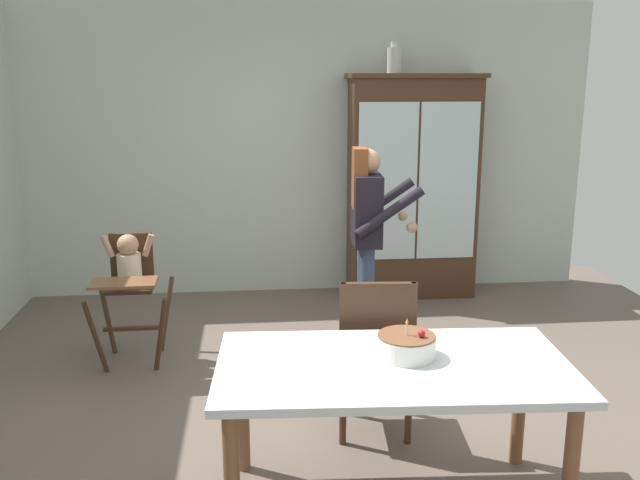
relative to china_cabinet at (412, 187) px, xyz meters
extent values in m
plane|color=#66564C|center=(-0.96, -2.37, -1.03)|extent=(6.24, 6.24, 0.00)
cube|color=beige|center=(-0.96, 0.26, 0.32)|extent=(5.32, 0.06, 2.70)
cube|color=#422819|center=(0.00, 0.00, -0.03)|extent=(1.16, 0.42, 2.01)
cube|color=#422819|center=(0.00, 0.00, 1.00)|extent=(1.22, 0.48, 0.04)
cube|color=silver|center=(-0.27, -0.21, 0.07)|extent=(0.53, 0.01, 1.41)
cube|color=silver|center=(0.27, -0.21, 0.07)|extent=(0.53, 0.01, 1.41)
cube|color=#422819|center=(0.00, 0.00, 0.07)|extent=(1.08, 0.36, 0.02)
cylinder|color=#B2B7B2|center=(-0.20, 0.00, 1.13)|extent=(0.13, 0.13, 0.22)
cylinder|color=#B2B7B2|center=(-0.20, 0.00, 1.26)|extent=(0.07, 0.07, 0.05)
cylinder|color=#422819|center=(-2.57, -1.60, -0.75)|extent=(0.13, 0.14, 0.56)
cylinder|color=#422819|center=(-2.13, -1.59, -0.75)|extent=(0.14, 0.13, 0.56)
cylinder|color=#422819|center=(-2.58, -1.16, -0.75)|extent=(0.14, 0.13, 0.56)
cylinder|color=#422819|center=(-2.14, -1.15, -0.75)|extent=(0.13, 0.14, 0.56)
cube|color=#422819|center=(-2.35, -1.38, -0.78)|extent=(0.42, 0.05, 0.02)
cube|color=#422819|center=(-2.35, -1.38, -0.46)|extent=(0.35, 0.35, 0.02)
cube|color=#422819|center=(-2.36, -1.22, -0.28)|extent=(0.31, 0.04, 0.34)
cube|color=brown|center=(-2.35, -1.65, -0.35)|extent=(0.45, 0.25, 0.02)
cylinder|color=beige|center=(-2.35, -1.36, -0.34)|extent=(0.17, 0.17, 0.22)
sphere|color=tan|center=(-2.35, -1.36, -0.16)|extent=(0.15, 0.15, 0.15)
cylinder|color=tan|center=(-2.49, -1.36, -0.17)|extent=(0.10, 0.05, 0.17)
cylinder|color=tan|center=(-2.21, -1.35, -0.17)|extent=(0.10, 0.05, 0.17)
cylinder|color=#33425B|center=(-0.64, -1.37, -0.62)|extent=(0.11, 0.11, 0.82)
cylinder|color=#33425B|center=(-0.63, -1.20, -0.62)|extent=(0.11, 0.11, 0.82)
cube|color=black|center=(-0.64, -1.29, 0.05)|extent=(0.22, 0.37, 0.52)
cube|color=white|center=(-0.53, -1.29, 0.05)|extent=(0.01, 0.06, 0.49)
sphere|color=tan|center=(-0.64, -1.29, 0.40)|extent=(0.19, 0.19, 0.19)
cube|color=brown|center=(-0.69, -1.29, 0.28)|extent=(0.11, 0.20, 0.44)
cylinder|color=black|center=(-0.51, -1.50, 0.07)|extent=(0.49, 0.09, 0.37)
sphere|color=tan|center=(-0.35, -1.51, -0.04)|extent=(0.08, 0.08, 0.08)
cylinder|color=black|center=(-0.49, -1.10, 0.07)|extent=(0.49, 0.09, 0.37)
sphere|color=tan|center=(-0.33, -1.10, -0.04)|extent=(0.08, 0.08, 0.08)
cube|color=silver|center=(-0.83, -3.25, -0.31)|extent=(1.69, 0.95, 0.04)
cylinder|color=brown|center=(-0.12, -3.63, -0.68)|extent=(0.07, 0.07, 0.70)
cylinder|color=brown|center=(-1.54, -2.88, -0.68)|extent=(0.07, 0.07, 0.70)
cylinder|color=brown|center=(-0.08, -2.95, -0.68)|extent=(0.07, 0.07, 0.70)
cylinder|color=white|center=(-0.76, -3.18, -0.24)|extent=(0.28, 0.28, 0.10)
cylinder|color=brown|center=(-0.76, -3.18, -0.19)|extent=(0.27, 0.27, 0.01)
cylinder|color=#F2E5CC|center=(-0.76, -3.18, -0.15)|extent=(0.01, 0.01, 0.06)
cone|color=yellow|center=(-0.76, -3.18, -0.11)|extent=(0.02, 0.02, 0.02)
sphere|color=red|center=(-0.69, -3.22, -0.16)|extent=(0.04, 0.04, 0.04)
cylinder|color=#422819|center=(-0.59, -2.33, -0.81)|extent=(0.04, 0.04, 0.45)
cylinder|color=#422819|center=(-0.96, -2.31, -0.81)|extent=(0.04, 0.04, 0.45)
cylinder|color=#422819|center=(-0.62, -2.70, -0.81)|extent=(0.04, 0.04, 0.45)
cylinder|color=#422819|center=(-0.99, -2.68, -0.81)|extent=(0.04, 0.04, 0.45)
cube|color=brown|center=(-0.79, -2.50, -0.57)|extent=(0.47, 0.47, 0.03)
cube|color=#422819|center=(-0.81, -2.70, -0.31)|extent=(0.42, 0.07, 0.48)
cylinder|color=#422819|center=(-0.62, -2.72, -0.31)|extent=(0.03, 0.03, 0.48)
cylinder|color=#422819|center=(-0.99, -2.69, -0.31)|extent=(0.03, 0.03, 0.48)
camera|label=1|loc=(-1.46, -6.18, 1.02)|focal=38.72mm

